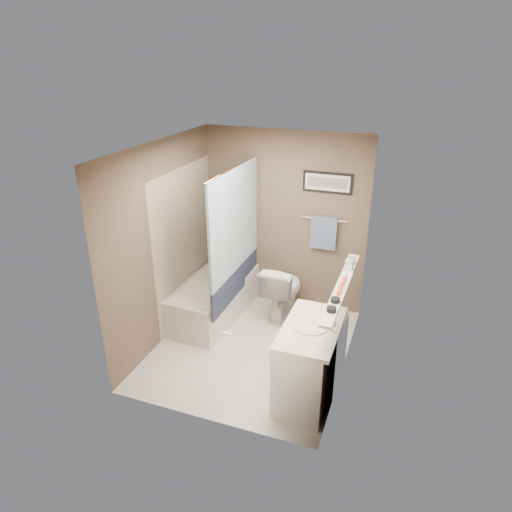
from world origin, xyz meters
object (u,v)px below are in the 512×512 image
(hair_brush_front, at_px, (340,289))
(hair_brush_back, at_px, (343,282))
(candle_bowl_far, at_px, (335,300))
(bathtub, at_px, (213,298))
(toilet, at_px, (283,290))
(vanity, at_px, (310,364))
(soap_bottle, at_px, (349,262))
(glass_jar, at_px, (351,260))
(candle_bowl_near, at_px, (331,309))

(hair_brush_front, relative_size, hair_brush_back, 1.00)
(hair_brush_back, bearing_deg, candle_bowl_far, -90.00)
(candle_bowl_far, bearing_deg, bathtub, 149.61)
(bathtub, xyz_separation_m, toilet, (0.87, 0.32, 0.13))
(candle_bowl_far, bearing_deg, hair_brush_front, 90.00)
(toilet, distance_m, candle_bowl_far, 1.81)
(vanity, height_order, candle_bowl_far, candle_bowl_far)
(hair_brush_back, bearing_deg, soap_bottle, 90.00)
(toilet, height_order, hair_brush_back, hair_brush_back)
(hair_brush_front, bearing_deg, bathtub, 155.46)
(vanity, height_order, hair_brush_front, hair_brush_front)
(vanity, xyz_separation_m, candle_bowl_far, (0.19, 0.07, 0.73))
(toilet, xyz_separation_m, hair_brush_back, (0.91, -0.97, 0.76))
(bathtub, xyz_separation_m, glass_jar, (1.79, -0.15, 0.92))
(bathtub, height_order, glass_jar, glass_jar)
(toilet, bearing_deg, vanity, 120.38)
(candle_bowl_near, relative_size, glass_jar, 0.90)
(candle_bowl_near, xyz_separation_m, glass_jar, (0.00, 1.08, 0.03))
(vanity, distance_m, hair_brush_back, 0.89)
(glass_jar, bearing_deg, soap_bottle, -90.00)
(hair_brush_front, bearing_deg, hair_brush_back, 90.00)
(vanity, xyz_separation_m, glass_jar, (0.19, 0.97, 0.77))
(bathtub, relative_size, vanity, 1.67)
(candle_bowl_near, xyz_separation_m, candle_bowl_far, (0.00, 0.18, 0.00))
(candle_bowl_far, relative_size, hair_brush_back, 0.41)
(hair_brush_front, height_order, hair_brush_back, same)
(toilet, xyz_separation_m, candle_bowl_near, (0.91, -1.54, 0.76))
(candle_bowl_near, bearing_deg, hair_brush_front, 90.00)
(hair_brush_front, height_order, glass_jar, glass_jar)
(vanity, bearing_deg, candle_bowl_near, -26.13)
(toilet, xyz_separation_m, hair_brush_front, (0.91, -1.13, 0.76))
(toilet, xyz_separation_m, glass_jar, (0.91, -0.46, 0.79))
(candle_bowl_near, distance_m, candle_bowl_far, 0.18)
(bathtub, bearing_deg, glass_jar, -1.19)
(toilet, bearing_deg, hair_brush_back, 136.75)
(candle_bowl_far, bearing_deg, vanity, -159.29)
(bathtub, height_order, candle_bowl_near, candle_bowl_near)
(toilet, relative_size, candle_bowl_near, 8.44)
(bathtub, relative_size, glass_jar, 15.00)
(glass_jar, bearing_deg, toilet, 153.06)
(glass_jar, bearing_deg, hair_brush_front, -90.00)
(glass_jar, bearing_deg, hair_brush_back, -90.00)
(bathtub, distance_m, hair_brush_back, 2.10)
(toilet, distance_m, candle_bowl_near, 1.95)
(candle_bowl_near, bearing_deg, soap_bottle, 90.00)
(vanity, relative_size, candle_bowl_far, 10.00)
(soap_bottle, bearing_deg, hair_brush_back, -90.00)
(candle_bowl_near, xyz_separation_m, hair_brush_front, (0.00, 0.41, 0.00))
(bathtub, height_order, soap_bottle, soap_bottle)
(bathtub, distance_m, glass_jar, 2.01)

